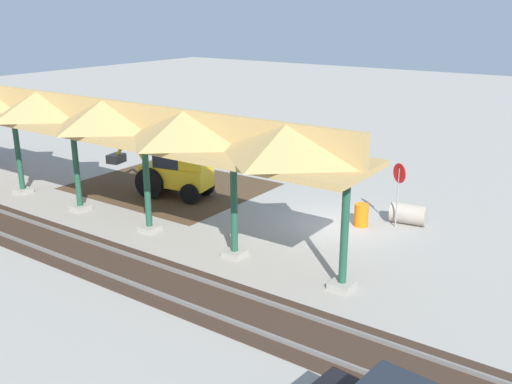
# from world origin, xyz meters

# --- Properties ---
(ground_plane) EXTENTS (120.00, 120.00, 0.00)m
(ground_plane) POSITION_xyz_m (0.00, 0.00, 0.00)
(ground_plane) COLOR #9E998E
(dirt_work_zone) EXTENTS (8.58, 7.00, 0.01)m
(dirt_work_zone) POSITION_xyz_m (9.01, -0.07, 0.00)
(dirt_work_zone) COLOR #4C3823
(dirt_work_zone) RESTS_ON ground
(platform_canopy) EXTENTS (21.84, 3.20, 4.90)m
(platform_canopy) POSITION_xyz_m (7.74, 4.65, 4.18)
(platform_canopy) COLOR #9E998E
(platform_canopy) RESTS_ON ground
(rail_tracks) EXTENTS (60.00, 2.58, 0.15)m
(rail_tracks) POSITION_xyz_m (0.00, 7.56, 0.03)
(rail_tracks) COLOR slate
(rail_tracks) RESTS_ON ground
(stop_sign) EXTENTS (0.66, 0.44, 2.56)m
(stop_sign) POSITION_xyz_m (-1.92, -1.22, 1.86)
(stop_sign) COLOR gray
(stop_sign) RESTS_ON ground
(backhoe) EXTENTS (5.27, 2.27, 2.82)m
(backhoe) POSITION_xyz_m (7.86, 0.92, 1.27)
(backhoe) COLOR yellow
(backhoe) RESTS_ON ground
(dirt_mound) EXTENTS (5.53, 5.53, 1.67)m
(dirt_mound) POSITION_xyz_m (10.30, -1.03, 0.00)
(dirt_mound) COLOR #4C3823
(dirt_mound) RESTS_ON ground
(concrete_pipe) EXTENTS (1.48, 1.04, 0.84)m
(concrete_pipe) POSITION_xyz_m (-2.18, -1.84, 0.42)
(concrete_pipe) COLOR #9E9384
(concrete_pipe) RESTS_ON ground
(traffic_barrel) EXTENTS (0.56, 0.56, 0.90)m
(traffic_barrel) POSITION_xyz_m (-0.77, -0.52, 0.45)
(traffic_barrel) COLOR orange
(traffic_barrel) RESTS_ON ground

